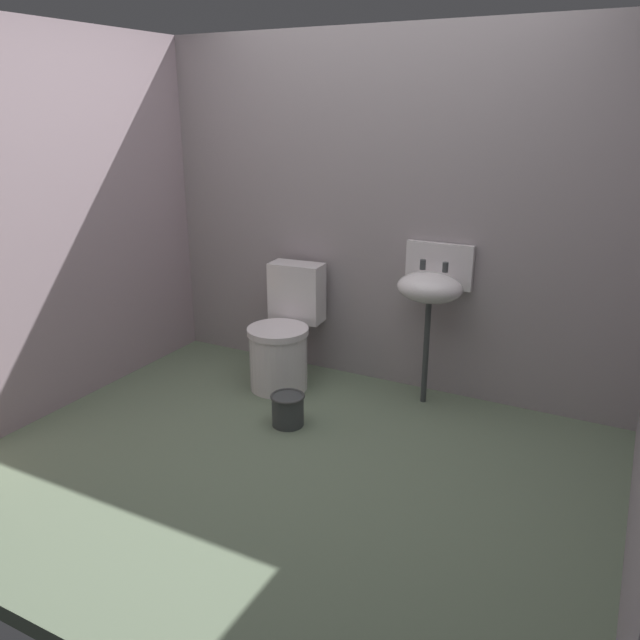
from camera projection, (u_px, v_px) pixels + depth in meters
The scene contains 6 objects.
ground_plane at pixel (294, 468), 3.34m from camera, with size 3.58×2.78×0.08m, color slate.
wall_back at pixel (389, 215), 4.00m from camera, with size 3.58×0.10×2.23m, color #998F93.
wall_left at pixel (62, 222), 3.76m from camera, with size 0.10×2.58×2.23m, color #9F8993.
toilet_near_wall at pixel (284, 338), 4.17m from camera, with size 0.43×0.62×0.78m.
sink at pixel (431, 286), 3.78m from camera, with size 0.42×0.35×0.99m.
bucket at pixel (288, 409), 3.68m from camera, with size 0.20×0.20×0.19m.
Camera 1 is at (1.47, -2.51, 1.79)m, focal length 35.33 mm.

